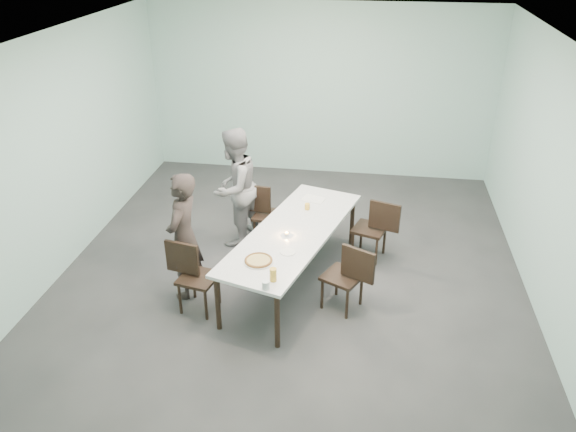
# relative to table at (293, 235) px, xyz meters

# --- Properties ---
(ground) EXTENTS (7.00, 7.00, 0.00)m
(ground) POSITION_rel_table_xyz_m (-0.05, 0.16, -0.69)
(ground) COLOR #333335
(ground) RESTS_ON ground
(room_shell) EXTENTS (6.02, 7.02, 3.01)m
(room_shell) POSITION_rel_table_xyz_m (-0.05, 0.16, 1.33)
(room_shell) COLOR #A8D4CD
(room_shell) RESTS_ON ground
(table) EXTENTS (1.59, 2.75, 0.75)m
(table) POSITION_rel_table_xyz_m (0.00, 0.00, 0.00)
(table) COLOR white
(table) RESTS_ON ground
(chair_near_left) EXTENTS (0.64, 0.49, 0.87)m
(chair_near_left) POSITION_rel_table_xyz_m (-1.10, -0.71, -0.19)
(chair_near_left) COLOR black
(chair_near_left) RESTS_ON ground
(chair_far_left) EXTENTS (0.63, 0.47, 0.87)m
(chair_far_left) POSITION_rel_table_xyz_m (-0.55, 0.96, -0.19)
(chair_far_left) COLOR black
(chair_far_left) RESTS_ON ground
(chair_near_right) EXTENTS (0.65, 0.56, 0.87)m
(chair_near_right) POSITION_rel_table_xyz_m (0.73, -0.48, -0.19)
(chair_near_right) COLOR black
(chair_near_right) RESTS_ON ground
(chair_far_right) EXTENTS (0.65, 0.53, 0.87)m
(chair_far_right) POSITION_rel_table_xyz_m (1.02, 0.74, -0.19)
(chair_far_right) COLOR black
(chair_far_right) RESTS_ON ground
(diner_near) EXTENTS (0.44, 0.62, 1.61)m
(diner_near) POSITION_rel_table_xyz_m (-1.26, -0.43, 0.11)
(diner_near) COLOR black
(diner_near) RESTS_ON ground
(diner_far) EXTENTS (0.90, 1.00, 1.69)m
(diner_far) POSITION_rel_table_xyz_m (-0.96, 0.92, 0.15)
(diner_far) COLOR gray
(diner_far) RESTS_ON ground
(pizza) EXTENTS (0.34, 0.34, 0.04)m
(pizza) POSITION_rel_table_xyz_m (-0.28, -0.77, 0.08)
(pizza) COLOR white
(pizza) RESTS_ON table
(side_plate) EXTENTS (0.18, 0.18, 0.01)m
(side_plate) POSITION_rel_table_xyz_m (0.02, -0.52, 0.06)
(side_plate) COLOR white
(side_plate) RESTS_ON table
(beer_glass) EXTENTS (0.08, 0.08, 0.15)m
(beer_glass) POSITION_rel_table_xyz_m (-0.05, -1.11, 0.13)
(beer_glass) COLOR gold
(beer_glass) RESTS_ON table
(water_tumbler) EXTENTS (0.08, 0.08, 0.09)m
(water_tumbler) POSITION_rel_table_xyz_m (-0.11, -1.26, 0.10)
(water_tumbler) COLOR silver
(water_tumbler) RESTS_ON table
(tealight) EXTENTS (0.06, 0.06, 0.05)m
(tealight) POSITION_rel_table_xyz_m (-0.06, -0.14, 0.08)
(tealight) COLOR silver
(tealight) RESTS_ON table
(amber_tumbler) EXTENTS (0.07, 0.07, 0.08)m
(amber_tumbler) POSITION_rel_table_xyz_m (0.11, 0.60, 0.10)
(amber_tumbler) COLOR gold
(amber_tumbler) RESTS_ON table
(menu) EXTENTS (0.35, 0.30, 0.01)m
(menu) POSITION_rel_table_xyz_m (0.16, 0.91, 0.06)
(menu) COLOR silver
(menu) RESTS_ON table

